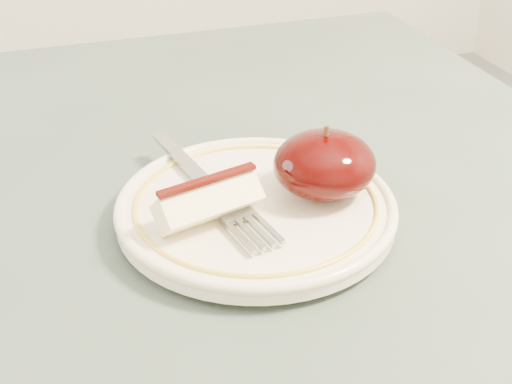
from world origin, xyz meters
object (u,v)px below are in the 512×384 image
object	(u,v)px
apple_half	(325,164)
plate	(256,207)
table	(145,317)
fork	(211,188)

from	to	relation	value
apple_half	plate	bearing A→B (deg)	178.55
table	apple_half	xyz separation A→B (m)	(0.15, -0.02, 0.13)
table	apple_half	size ratio (longest dim) A/B	11.05
fork	table	bearing A→B (deg)	86.27
plate	fork	size ratio (longest dim) A/B	1.11
table	plate	xyz separation A→B (m)	(0.09, -0.02, 0.10)
plate	apple_half	world-z (taller)	apple_half
plate	apple_half	size ratio (longest dim) A/B	2.70
apple_half	fork	xyz separation A→B (m)	(-0.09, 0.03, -0.02)
apple_half	table	bearing A→B (deg)	172.68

